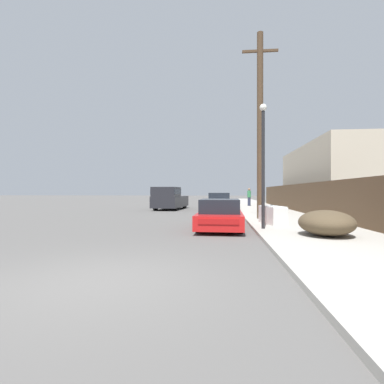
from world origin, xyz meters
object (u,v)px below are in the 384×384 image
at_px(pedestrian, 249,197).
at_px(pickup_truck, 169,198).
at_px(utility_pole, 260,123).
at_px(car_parked_mid, 219,203).
at_px(brush_pile, 326,223).
at_px(discarded_fridge, 272,215).
at_px(street_lamp, 263,156).
at_px(parked_sports_car_red, 220,215).

bearing_deg(pedestrian, pickup_truck, -145.66).
xyz_separation_m(utility_pole, pedestrian, (0.70, 13.60, -3.95)).
xyz_separation_m(car_parked_mid, pedestrian, (2.86, 6.36, 0.34)).
height_order(pickup_truck, brush_pile, pickup_truck).
height_order(pickup_truck, utility_pole, utility_pole).
height_order(car_parked_mid, pickup_truck, pickup_truck).
distance_m(discarded_fridge, pedestrian, 16.22).
xyz_separation_m(pickup_truck, street_lamp, (5.78, -13.10, 1.87)).
xyz_separation_m(pickup_truck, pedestrian, (6.91, 4.72, 0.07)).
height_order(pickup_truck, pedestrian, pickup_truck).
xyz_separation_m(discarded_fridge, utility_pole, (-0.18, 2.60, 4.44)).
bearing_deg(car_parked_mid, brush_pile, -76.97).
distance_m(car_parked_mid, street_lamp, 11.79).
bearing_deg(car_parked_mid, pedestrian, 64.13).
relative_size(parked_sports_car_red, pedestrian, 2.71).
bearing_deg(pedestrian, utility_pole, -92.96).
distance_m(street_lamp, brush_pile, 3.26).
relative_size(discarded_fridge, street_lamp, 0.39).
height_order(discarded_fridge, pickup_truck, pickup_truck).
distance_m(pickup_truck, utility_pole, 11.56).
distance_m(utility_pole, street_lamp, 4.75).
bearing_deg(parked_sports_car_red, brush_pile, -34.75).
xyz_separation_m(discarded_fridge, brush_pile, (1.09, -3.22, 0.02)).
distance_m(pickup_truck, brush_pile, 16.50).
bearing_deg(parked_sports_car_red, car_parked_mid, 92.28).
bearing_deg(utility_pole, discarded_fridge, -86.04).
xyz_separation_m(parked_sports_car_red, street_lamp, (1.58, -0.79, 2.25)).
xyz_separation_m(car_parked_mid, brush_pile, (3.43, -13.07, -0.14)).
bearing_deg(brush_pile, car_parked_mid, 104.69).
distance_m(parked_sports_car_red, pickup_truck, 13.01).
relative_size(utility_pole, pedestrian, 5.56).
relative_size(parked_sports_car_red, utility_pole, 0.49).
relative_size(discarded_fridge, pedestrian, 1.06).
height_order(street_lamp, brush_pile, street_lamp).
bearing_deg(parked_sports_car_red, pedestrian, 82.43).
distance_m(parked_sports_car_red, car_parked_mid, 10.67).
xyz_separation_m(brush_pile, pedestrian, (-0.57, 19.43, 0.48)).
distance_m(discarded_fridge, street_lamp, 2.87).
bearing_deg(brush_pile, pickup_truck, 116.95).
bearing_deg(utility_pole, street_lamp, -95.75).
xyz_separation_m(street_lamp, pedestrian, (1.13, 17.82, -1.80)).
bearing_deg(pedestrian, brush_pile, -88.32).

